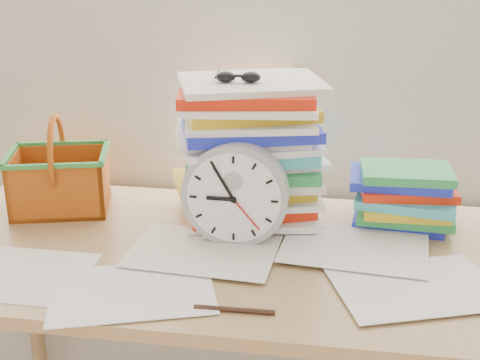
% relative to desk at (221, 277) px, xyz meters
% --- Properties ---
extents(desk, '(1.40, 0.70, 0.75)m').
position_rel_desk_xyz_m(desk, '(0.00, 0.00, 0.00)').
color(desk, '#A17C4B').
rests_on(desk, ground).
extents(paper_stack, '(0.42, 0.37, 0.36)m').
position_rel_desk_xyz_m(paper_stack, '(0.03, 0.19, 0.25)').
color(paper_stack, white).
rests_on(paper_stack, desk).
extents(clock, '(0.25, 0.05, 0.25)m').
position_rel_desk_xyz_m(clock, '(0.03, 0.04, 0.20)').
color(clock, '#9D9D9F').
rests_on(clock, desk).
extents(sunglasses, '(0.13, 0.11, 0.03)m').
position_rel_desk_xyz_m(sunglasses, '(0.02, 0.16, 0.45)').
color(sunglasses, black).
rests_on(sunglasses, paper_stack).
extents(book_stack, '(0.26, 0.21, 0.15)m').
position_rel_desk_xyz_m(book_stack, '(0.42, 0.20, 0.15)').
color(book_stack, white).
rests_on(book_stack, desk).
extents(basket, '(0.29, 0.25, 0.25)m').
position_rel_desk_xyz_m(basket, '(-0.46, 0.17, 0.20)').
color(basket, '#C55C13').
rests_on(basket, desk).
extents(pen, '(0.16, 0.01, 0.01)m').
position_rel_desk_xyz_m(pen, '(0.07, -0.26, 0.08)').
color(pen, black).
rests_on(pen, desk).
extents(scattered_papers, '(1.26, 0.42, 0.02)m').
position_rel_desk_xyz_m(scattered_papers, '(0.00, 0.00, 0.08)').
color(scattered_papers, white).
rests_on(scattered_papers, desk).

